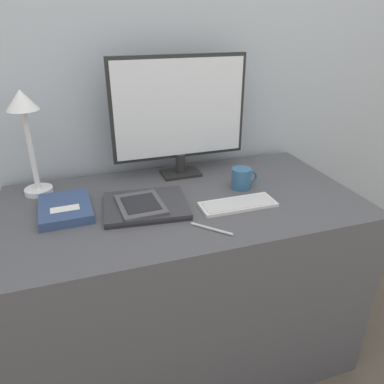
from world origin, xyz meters
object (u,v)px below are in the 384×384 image
(monitor, at_px, (180,112))
(keyboard, at_px, (238,204))
(coffee_mug, at_px, (242,178))
(notebook, at_px, (65,208))
(pen, at_px, (212,229))
(ereader, at_px, (141,204))
(laptop, at_px, (146,206))
(desk_lamp, at_px, (26,122))

(monitor, relative_size, keyboard, 2.02)
(monitor, height_order, keyboard, monitor)
(coffee_mug, bearing_deg, notebook, 179.49)
(coffee_mug, xyz_separation_m, pen, (-0.23, -0.27, -0.04))
(coffee_mug, bearing_deg, ereader, -170.97)
(keyboard, distance_m, pen, 0.20)
(laptop, bearing_deg, keyboard, -15.28)
(ereader, relative_size, notebook, 0.84)
(ereader, distance_m, desk_lamp, 0.51)
(laptop, relative_size, coffee_mug, 2.90)
(pen, bearing_deg, ereader, 133.63)
(desk_lamp, distance_m, pen, 0.76)
(ereader, xyz_separation_m, coffee_mug, (0.42, 0.07, 0.01))
(ereader, distance_m, notebook, 0.26)
(monitor, xyz_separation_m, laptop, (-0.21, -0.26, -0.26))
(ereader, xyz_separation_m, desk_lamp, (-0.35, 0.27, 0.25))
(laptop, distance_m, ereader, 0.03)
(keyboard, height_order, desk_lamp, desk_lamp)
(keyboard, distance_m, laptop, 0.33)
(monitor, distance_m, notebook, 0.58)
(laptop, distance_m, pen, 0.27)
(monitor, height_order, pen, monitor)
(notebook, bearing_deg, ereader, -16.08)
(coffee_mug, relative_size, pen, 0.95)
(notebook, bearing_deg, keyboard, -13.82)
(desk_lamp, relative_size, coffee_mug, 3.63)
(pen, bearing_deg, coffee_mug, 49.25)
(monitor, bearing_deg, keyboard, -72.42)
(laptop, distance_m, desk_lamp, 0.52)
(monitor, xyz_separation_m, pen, (-0.04, -0.48, -0.26))
(laptop, bearing_deg, coffee_mug, 7.43)
(monitor, height_order, notebook, monitor)
(monitor, relative_size, coffee_mug, 5.15)
(keyboard, distance_m, ereader, 0.35)
(notebook, xyz_separation_m, pen, (0.44, -0.27, -0.01))
(laptop, relative_size, pen, 2.76)
(monitor, xyz_separation_m, ereader, (-0.23, -0.28, -0.24))
(laptop, relative_size, ereader, 1.58)
(keyboard, xyz_separation_m, notebook, (-0.59, 0.15, 0.01))
(laptop, bearing_deg, notebook, 167.93)
(coffee_mug, bearing_deg, desk_lamp, 165.06)
(desk_lamp, bearing_deg, keyboard, -26.62)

